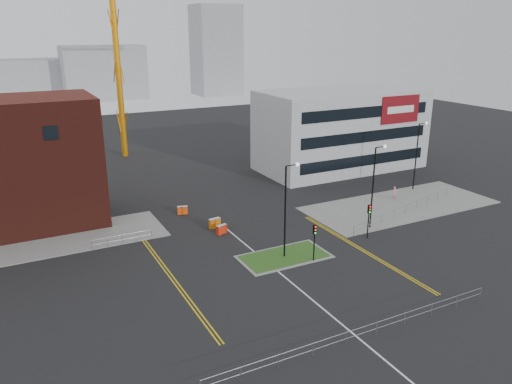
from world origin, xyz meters
TOP-DOWN VIEW (x-y plane):
  - ground at (0.00, 0.00)m, footprint 200.00×200.00m
  - pavement_left at (-20.00, 22.00)m, footprint 28.00×8.00m
  - pavement_right at (22.00, 14.00)m, footprint 24.00×10.00m
  - island_kerb at (2.00, 8.00)m, footprint 8.60×4.60m
  - grass_island at (2.00, 8.00)m, footprint 8.00×4.00m
  - office_block at (26.01, 31.97)m, footprint 25.00×12.20m
  - streetlamp_island at (2.22, 8.00)m, footprint 1.46×0.36m
  - streetlamp_right_near at (14.22, 10.00)m, footprint 1.46×0.36m
  - streetlamp_right_far at (28.22, 18.00)m, footprint 1.46×0.36m
  - traffic_light_island at (4.00, 5.98)m, footprint 0.28×0.33m
  - traffic_light_right at (12.00, 7.98)m, footprint 0.28×0.33m
  - railing_front at (0.00, -6.00)m, footprint 24.05×0.05m
  - railing_left at (-11.00, 18.00)m, footprint 6.05×0.05m
  - railing_right at (20.50, 11.50)m, footprint 19.05×5.05m
  - centre_line at (0.00, 2.00)m, footprint 0.15×30.00m
  - yellow_left_a at (-9.00, 10.00)m, footprint 0.12×24.00m
  - yellow_left_b at (-8.70, 10.00)m, footprint 0.12×24.00m
  - yellow_right_a at (9.50, 6.00)m, footprint 0.12×20.00m
  - yellow_right_b at (9.80, 6.00)m, footprint 0.12×20.00m
  - skyline_b at (10.00, 130.00)m, footprint 24.00×12.00m
  - skyline_c at (45.00, 125.00)m, footprint 14.00×12.00m
  - skyline_d at (-8.00, 140.00)m, footprint 30.00×12.00m
  - pedestrian at (22.83, 15.92)m, footprint 0.71×0.51m
  - barrier_left at (-1.00, 16.00)m, footprint 1.23×0.71m
  - barrier_mid at (-2.72, 23.53)m, footprint 1.22×0.70m
  - barrier_right at (-1.00, 17.89)m, footprint 1.33×0.59m

SIDE VIEW (x-z plane):
  - ground at x=0.00m, z-range 0.00..0.00m
  - centre_line at x=0.00m, z-range 0.00..0.01m
  - yellow_left_a at x=-9.00m, z-range 0.00..0.01m
  - yellow_left_b at x=-8.70m, z-range 0.00..0.01m
  - yellow_right_a at x=9.50m, z-range 0.00..0.01m
  - yellow_right_b at x=9.80m, z-range 0.00..0.01m
  - island_kerb at x=2.00m, z-range 0.00..0.08m
  - pavement_left at x=-20.00m, z-range 0.00..0.12m
  - pavement_right at x=22.00m, z-range 0.00..0.12m
  - grass_island at x=2.00m, z-range 0.00..0.12m
  - barrier_mid at x=-2.72m, z-range 0.04..1.02m
  - barrier_left at x=-1.00m, z-range 0.04..1.03m
  - barrier_right at x=-1.00m, z-range 0.05..1.13m
  - railing_left at x=-11.00m, z-range 0.19..1.29m
  - railing_right at x=20.50m, z-range 0.23..1.33m
  - railing_front at x=0.00m, z-range 0.23..1.33m
  - pedestrian at x=22.83m, z-range 0.00..1.79m
  - traffic_light_island at x=4.00m, z-range 0.74..4.39m
  - traffic_light_right at x=12.00m, z-range 0.74..4.39m
  - streetlamp_island at x=2.22m, z-range 0.82..10.00m
  - streetlamp_right_near at x=14.22m, z-range 0.82..10.00m
  - streetlamp_right_far at x=28.22m, z-range 0.82..10.00m
  - skyline_d at x=-8.00m, z-range 0.00..12.00m
  - office_block at x=26.01m, z-range 0.00..12.00m
  - skyline_b at x=10.00m, z-range 0.00..16.00m
  - skyline_c at x=45.00m, z-range 0.00..28.00m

